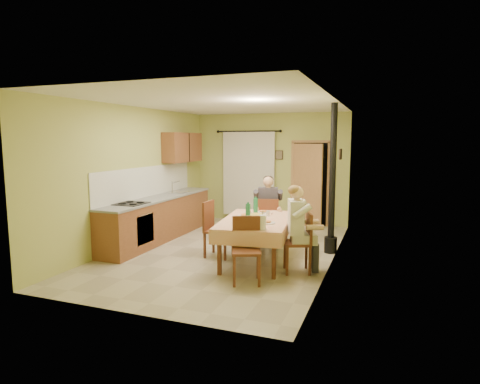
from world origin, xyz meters
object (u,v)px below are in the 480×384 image
at_px(chair_near, 246,263).
at_px(man_right, 298,219).
at_px(dining_table, 256,240).
at_px(chair_left, 218,241).
at_px(chair_right, 298,254).
at_px(man_far, 268,203).
at_px(stove_flue, 332,199).
at_px(chair_far, 268,231).

height_order(chair_near, man_right, man_right).
distance_m(dining_table, chair_left, 0.76).
distance_m(chair_near, chair_left, 1.45).
bearing_deg(man_right, chair_left, 56.83).
relative_size(chair_right, man_right, 0.70).
relative_size(man_far, stove_flue, 0.50).
distance_m(chair_near, man_right, 1.13).
relative_size(man_right, stove_flue, 0.50).
distance_m(chair_far, chair_right, 1.68).
height_order(dining_table, chair_far, chair_far).
distance_m(chair_near, chair_right, 0.97).
distance_m(chair_far, chair_near, 2.17).
relative_size(chair_right, stove_flue, 0.35).
height_order(chair_far, stove_flue, stove_flue).
relative_size(chair_left, man_right, 0.73).
height_order(chair_right, man_right, man_right).
relative_size(chair_near, stove_flue, 0.35).
relative_size(chair_near, man_far, 0.71).
distance_m(man_far, man_right, 1.69).
relative_size(chair_near, chair_right, 1.01).
height_order(chair_near, stove_flue, stove_flue).
height_order(dining_table, man_far, man_far).
distance_m(chair_near, stove_flue, 2.40).
bearing_deg(dining_table, chair_far, 88.06).
bearing_deg(dining_table, man_right, -28.01).
relative_size(chair_far, man_right, 0.70).
height_order(dining_table, man_right, man_right).
xyz_separation_m(chair_right, man_far, (-0.93, 1.42, 0.59)).
xyz_separation_m(chair_far, man_right, (0.91, -1.41, 0.59)).
height_order(man_far, man_right, same).
relative_size(chair_far, chair_left, 0.96).
bearing_deg(chair_left, man_far, 148.51).
bearing_deg(man_far, chair_far, -90.00).
bearing_deg(chair_near, chair_right, -150.78).
bearing_deg(man_right, chair_near, 120.71).
relative_size(man_far, man_right, 1.00).
bearing_deg(chair_near, dining_table, -100.52).
relative_size(chair_near, chair_left, 0.96).
bearing_deg(dining_table, chair_right, -27.42).
xyz_separation_m(chair_right, man_right, (-0.01, -0.00, 0.59)).
xyz_separation_m(chair_near, man_right, (0.61, 0.74, 0.59)).
bearing_deg(stove_flue, chair_near, -115.04).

